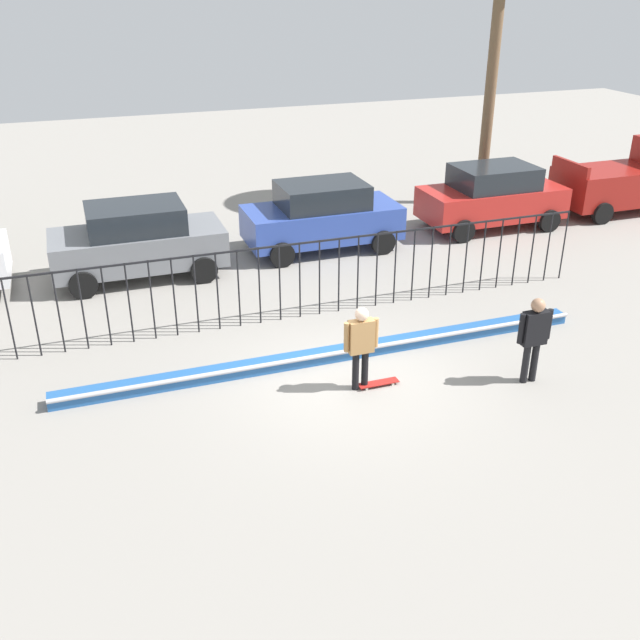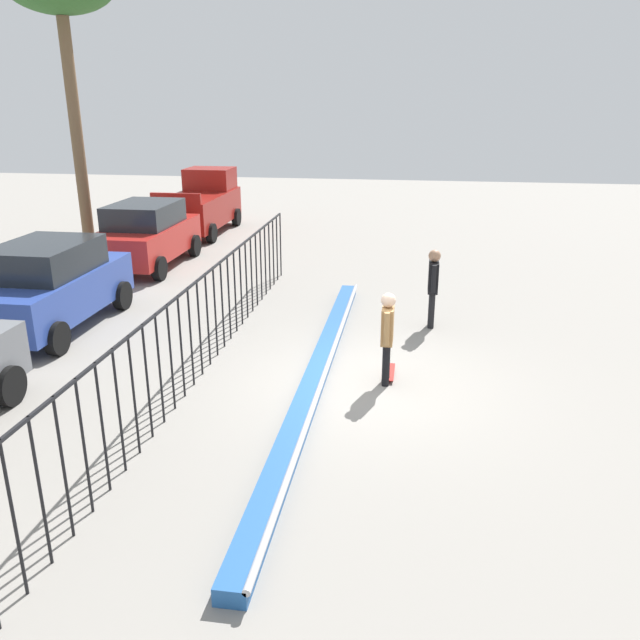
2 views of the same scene
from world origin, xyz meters
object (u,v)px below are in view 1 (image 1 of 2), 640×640
object	(u,v)px
skateboarder	(361,341)
pickup_truck	(633,179)
parked_car_gray	(138,241)
skateboard	(378,383)
camera_operator	(534,333)
parked_car_blue	(322,216)
parked_car_red	(492,196)

from	to	relation	value
skateboarder	pickup_truck	bearing A→B (deg)	28.47
skateboarder	parked_car_gray	distance (m)	7.74
skateboard	camera_operator	bearing A→B (deg)	-11.74
parked_car_blue	parked_car_gray	bearing A→B (deg)	-171.52
parked_car_blue	pickup_truck	xyz separation A→B (m)	(10.80, 0.19, 0.06)
pickup_truck	parked_car_red	bearing A→B (deg)	177.81
camera_operator	parked_car_red	distance (m)	9.35
parked_car_gray	pickup_truck	xyz separation A→B (m)	(15.89, 0.58, 0.06)
skateboard	parked_car_blue	xyz separation A→B (m)	(1.48, 7.46, 0.91)
skateboarder	skateboard	distance (m)	1.02
parked_car_gray	pickup_truck	size ratio (longest dim) A/B	0.91
skateboard	camera_operator	distance (m)	3.06
skateboarder	pickup_truck	distance (m)	14.76
skateboarder	parked_car_gray	size ratio (longest dim) A/B	0.39
camera_operator	parked_car_gray	xyz separation A→B (m)	(-6.40, 7.86, -0.07)
skateboard	pickup_truck	distance (m)	14.50
skateboard	parked_car_blue	world-z (taller)	parked_car_blue
camera_operator	pickup_truck	distance (m)	12.70
parked_car_blue	pickup_truck	world-z (taller)	pickup_truck
skateboarder	skateboard	size ratio (longest dim) A/B	2.10
parked_car_red	parked_car_gray	bearing A→B (deg)	178.33
parked_car_gray	parked_car_blue	world-z (taller)	same
skateboard	parked_car_blue	size ratio (longest dim) A/B	0.19
camera_operator	pickup_truck	size ratio (longest dim) A/B	0.37
parked_car_blue	camera_operator	bearing A→B (deg)	-76.89
parked_car_red	camera_operator	bearing A→B (deg)	-121.04
camera_operator	parked_car_blue	size ratio (longest dim) A/B	0.40
skateboarder	pickup_truck	world-z (taller)	pickup_truck
skateboarder	parked_car_red	bearing A→B (deg)	43.12
skateboarder	skateboard	world-z (taller)	skateboarder
skateboarder	parked_car_red	distance (m)	10.53
camera_operator	parked_car_red	size ratio (longest dim) A/B	0.40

